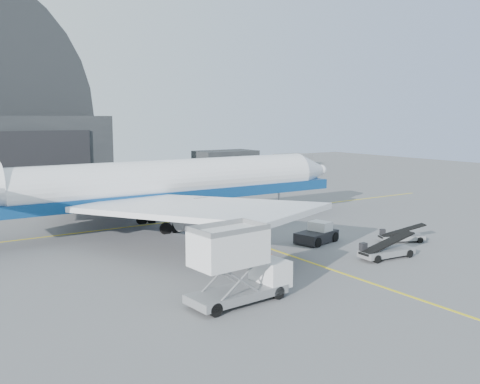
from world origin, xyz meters
TOP-DOWN VIEW (x-y plane):
  - ground at (0.00, 0.00)m, footprint 200.00×200.00m
  - taxi_lines at (0.00, 12.67)m, footprint 80.00×42.12m
  - distant_bldg_a at (38.00, 72.00)m, footprint 14.00×8.00m
  - distant_bldg_b at (55.00, 68.00)m, footprint 8.00×6.00m
  - airliner at (-4.59, 17.72)m, footprint 48.09×46.63m
  - catering_truck at (-10.33, -6.43)m, footprint 7.22×3.20m
  - pushback_tug at (5.26, 3.32)m, footprint 4.74×3.45m
  - belt_loader_a at (6.20, -4.28)m, footprint 5.42×2.21m
  - belt_loader_b at (12.04, -1.04)m, footprint 4.46×3.07m
  - traffic_cone at (-2.30, 0.43)m, footprint 0.41×0.41m

SIDE VIEW (x-z plane):
  - ground at x=0.00m, z-range 0.00..0.00m
  - distant_bldg_a at x=38.00m, z-range -2.00..2.00m
  - distant_bldg_b at x=55.00m, z-range -1.40..1.40m
  - taxi_lines at x=0.00m, z-range 0.00..0.02m
  - traffic_cone at x=-2.30m, z-range -0.02..0.57m
  - belt_loader_b at x=12.04m, z-range -0.33..1.38m
  - belt_loader_a at x=6.20m, z-range -0.39..1.65m
  - pushback_tug at x=5.26m, z-range -0.25..1.73m
  - catering_truck at x=-10.33m, z-range 0.03..4.87m
  - airliner at x=-4.59m, z-range -3.72..13.16m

